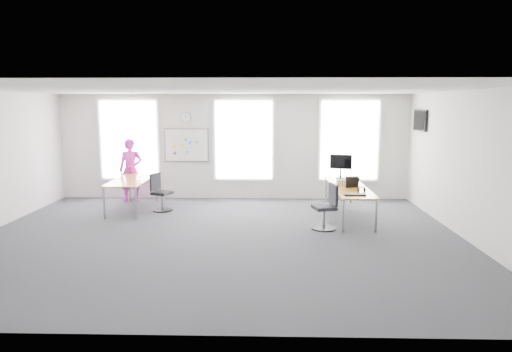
{
  "coord_description": "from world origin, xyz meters",
  "views": [
    {
      "loc": [
        0.99,
        -9.03,
        2.72
      ],
      "look_at": [
        0.72,
        1.2,
        1.1
      ],
      "focal_mm": 32.0,
      "sensor_mm": 36.0,
      "label": 1
    }
  ],
  "objects_px": {
    "desk_right": "(348,188)",
    "headphones": "(361,189)",
    "person": "(131,170)",
    "chair_left": "(160,194)",
    "desk_left": "(132,182)",
    "keyboard": "(355,195)",
    "monitor": "(341,164)",
    "chair_right": "(327,209)"
  },
  "relations": [
    {
      "from": "desk_left",
      "to": "chair_right",
      "type": "distance_m",
      "value": 5.12
    },
    {
      "from": "desk_left",
      "to": "person",
      "type": "relative_size",
      "value": 1.25
    },
    {
      "from": "desk_left",
      "to": "person",
      "type": "height_order",
      "value": "person"
    },
    {
      "from": "person",
      "to": "chair_right",
      "type": "bearing_deg",
      "value": -33.41
    },
    {
      "from": "person",
      "to": "headphones",
      "type": "relative_size",
      "value": 9.83
    },
    {
      "from": "monitor",
      "to": "keyboard",
      "type": "bearing_deg",
      "value": -76.99
    },
    {
      "from": "desk_left",
      "to": "monitor",
      "type": "distance_m",
      "value": 5.49
    },
    {
      "from": "chair_right",
      "to": "headphones",
      "type": "bearing_deg",
      "value": 107.09
    },
    {
      "from": "chair_left",
      "to": "monitor",
      "type": "bearing_deg",
      "value": -59.76
    },
    {
      "from": "chair_left",
      "to": "monitor",
      "type": "xyz_separation_m",
      "value": [
        4.71,
        0.65,
        0.72
      ]
    },
    {
      "from": "person",
      "to": "monitor",
      "type": "relative_size",
      "value": 2.72
    },
    {
      "from": "chair_left",
      "to": "keyboard",
      "type": "bearing_deg",
      "value": -86.85
    },
    {
      "from": "desk_right",
      "to": "desk_left",
      "type": "height_order",
      "value": "desk_left"
    },
    {
      "from": "person",
      "to": "keyboard",
      "type": "height_order",
      "value": "person"
    },
    {
      "from": "person",
      "to": "keyboard",
      "type": "distance_m",
      "value": 6.39
    },
    {
      "from": "desk_left",
      "to": "chair_left",
      "type": "xyz_separation_m",
      "value": [
        0.74,
        -0.1,
        -0.32
      ]
    },
    {
      "from": "keyboard",
      "to": "monitor",
      "type": "height_order",
      "value": "monitor"
    },
    {
      "from": "headphones",
      "to": "monitor",
      "type": "relative_size",
      "value": 0.28
    },
    {
      "from": "desk_left",
      "to": "headphones",
      "type": "distance_m",
      "value": 5.78
    },
    {
      "from": "desk_right",
      "to": "desk_left",
      "type": "xyz_separation_m",
      "value": [
        -5.48,
        0.53,
        0.04
      ]
    },
    {
      "from": "chair_left",
      "to": "person",
      "type": "height_order",
      "value": "person"
    },
    {
      "from": "chair_right",
      "to": "chair_left",
      "type": "distance_m",
      "value": 4.38
    },
    {
      "from": "desk_right",
      "to": "person",
      "type": "bearing_deg",
      "value": 164.82
    },
    {
      "from": "desk_left",
      "to": "chair_left",
      "type": "relative_size",
      "value": 2.29
    },
    {
      "from": "desk_right",
      "to": "monitor",
      "type": "bearing_deg",
      "value": 91.35
    },
    {
      "from": "desk_right",
      "to": "keyboard",
      "type": "height_order",
      "value": "keyboard"
    },
    {
      "from": "person",
      "to": "monitor",
      "type": "distance_m",
      "value": 5.82
    },
    {
      "from": "monitor",
      "to": "headphones",
      "type": "bearing_deg",
      "value": -69.99
    },
    {
      "from": "chair_left",
      "to": "desk_left",
      "type": "bearing_deg",
      "value": 104.84
    },
    {
      "from": "keyboard",
      "to": "chair_right",
      "type": "bearing_deg",
      "value": 178.24
    },
    {
      "from": "headphones",
      "to": "chair_right",
      "type": "bearing_deg",
      "value": -134.24
    },
    {
      "from": "keyboard",
      "to": "monitor",
      "type": "relative_size",
      "value": 0.71
    },
    {
      "from": "desk_right",
      "to": "headphones",
      "type": "relative_size",
      "value": 17.05
    },
    {
      "from": "headphones",
      "to": "keyboard",
      "type": "bearing_deg",
      "value": -101.49
    },
    {
      "from": "person",
      "to": "headphones",
      "type": "distance_m",
      "value": 6.42
    },
    {
      "from": "desk_right",
      "to": "chair_left",
      "type": "bearing_deg",
      "value": 174.77
    },
    {
      "from": "desk_right",
      "to": "monitor",
      "type": "relative_size",
      "value": 4.71
    },
    {
      "from": "desk_left",
      "to": "keyboard",
      "type": "xyz_separation_m",
      "value": [
        5.41,
        -1.72,
        0.02
      ]
    },
    {
      "from": "person",
      "to": "headphones",
      "type": "height_order",
      "value": "person"
    },
    {
      "from": "desk_left",
      "to": "person",
      "type": "distance_m",
      "value": 1.11
    },
    {
      "from": "keyboard",
      "to": "monitor",
      "type": "bearing_deg",
      "value": 83.56
    },
    {
      "from": "desk_right",
      "to": "keyboard",
      "type": "xyz_separation_m",
      "value": [
        -0.07,
        -1.19,
        0.06
      ]
    }
  ]
}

